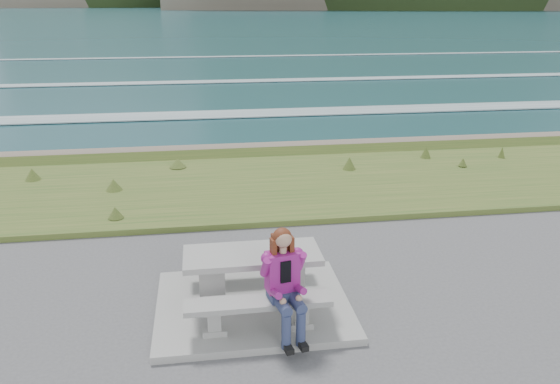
{
  "coord_description": "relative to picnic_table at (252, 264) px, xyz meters",
  "views": [
    {
      "loc": [
        -0.58,
        -6.48,
        4.01
      ],
      "look_at": [
        0.55,
        1.2,
        1.25
      ],
      "focal_mm": 35.0,
      "sensor_mm": 36.0,
      "label": 1
    }
  ],
  "objects": [
    {
      "name": "shore_drop",
      "position": [
        -0.0,
        7.9,
        -0.68
      ],
      "size": [
        160.0,
        0.8,
        2.2
      ],
      "primitive_type": "cube",
      "color": "brown",
      "rests_on": "ground"
    },
    {
      "name": "ocean",
      "position": [
        -0.0,
        25.09,
        -2.42
      ],
      "size": [
        1600.0,
        1600.0,
        0.09
      ],
      "color": "#1E4D56",
      "rests_on": "ground"
    },
    {
      "name": "bench_seaward",
      "position": [
        0.0,
        0.7,
        -0.23
      ],
      "size": [
        1.8,
        0.35,
        0.45
      ],
      "color": "gray",
      "rests_on": "concrete_slab"
    },
    {
      "name": "bench_landward",
      "position": [
        0.0,
        -0.7,
        -0.23
      ],
      "size": [
        1.8,
        0.35,
        0.45
      ],
      "color": "gray",
      "rests_on": "concrete_slab"
    },
    {
      "name": "concrete_slab",
      "position": [
        -0.0,
        0.0,
        -0.63
      ],
      "size": [
        2.6,
        2.1,
        0.1
      ],
      "primitive_type": "cube",
      "color": "gray",
      "rests_on": "ground"
    },
    {
      "name": "grass_verge",
      "position": [
        -0.0,
        5.0,
        -0.68
      ],
      "size": [
        160.0,
        4.5,
        0.22
      ],
      "primitive_type": "cube",
      "color": "#335921",
      "rests_on": "ground"
    },
    {
      "name": "picnic_table",
      "position": [
        0.0,
        0.0,
        0.0
      ],
      "size": [
        1.8,
        0.75,
        0.75
      ],
      "color": "gray",
      "rests_on": "concrete_slab"
    },
    {
      "name": "seated_woman",
      "position": [
        0.33,
        -0.83,
        -0.08
      ],
      "size": [
        0.5,
        0.73,
        1.37
      ],
      "rotation": [
        0.0,
        0.0,
        0.2
      ],
      "color": "navy",
      "rests_on": "concrete_slab"
    }
  ]
}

